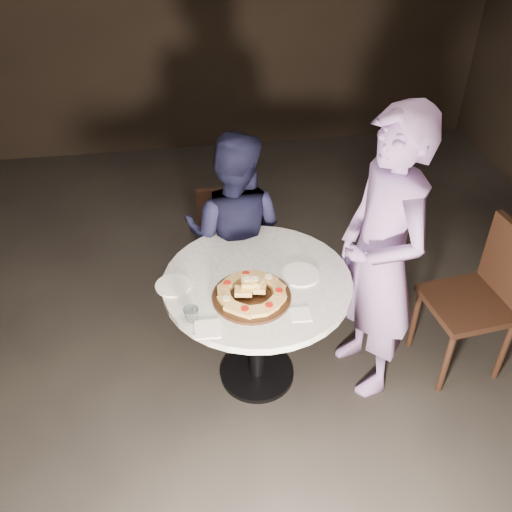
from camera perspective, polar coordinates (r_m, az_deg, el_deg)
The scene contains 13 objects.
floor at distance 3.72m, azimuth -1.09°, elevation -13.54°, with size 7.00×7.00×0.00m, color black.
table at distance 3.35m, azimuth 0.13°, elevation -4.34°, with size 1.40×1.40×0.81m.
serving_board at distance 3.12m, azimuth -0.44°, elevation -4.08°, with size 0.43×0.43×0.02m, color black.
focaccia_pile at distance 3.10m, azimuth -0.47°, elevation -3.50°, with size 0.39×0.39×0.10m.
plate_left at distance 3.23m, azimuth -8.30°, elevation -2.93°, with size 0.20×0.20×0.01m, color white.
plate_right at distance 3.28m, azimuth 4.44°, elevation -1.87°, with size 0.22×0.22×0.01m, color white.
water_glass at distance 2.99m, azimuth -6.49°, elevation -5.84°, with size 0.08×0.08×0.07m, color silver.
napkin_near at distance 2.96m, azimuth -4.85°, elevation -7.30°, with size 0.13×0.13×0.01m, color white.
napkin_far at distance 3.03m, azimuth 4.49°, elevation -5.84°, with size 0.11×0.11×0.01m, color white.
chair_far at distance 4.20m, azimuth -2.84°, elevation 3.04°, with size 0.45×0.47×0.91m.
chair_right at distance 3.79m, azimuth 21.93°, elevation -3.33°, with size 0.55×0.53×1.01m.
diner_navy at distance 3.77m, azimuth -2.18°, elevation 2.25°, with size 0.70×0.55×1.44m, color black.
diner_teal at distance 3.28m, azimuth 12.35°, elevation -0.44°, with size 0.67×0.44×1.85m, color #8369A7.
Camera 1 is at (-0.29, -2.33, 2.89)m, focal length 40.00 mm.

